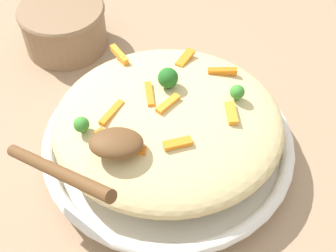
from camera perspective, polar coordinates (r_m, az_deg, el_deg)
ground_plane at (r=0.59m, az=0.00°, el=-3.40°), size 2.40×2.40×0.00m
serving_bowl at (r=0.57m, az=0.00°, el=-2.24°), size 0.30×0.30×0.04m
pasta_mound at (r=0.54m, az=0.00°, el=0.38°), size 0.27×0.25×0.06m
carrot_piece_0 at (r=0.52m, az=7.77°, el=1.52°), size 0.01×0.03×0.01m
carrot_piece_1 at (r=0.58m, az=2.13°, el=8.28°), size 0.03×0.03×0.01m
carrot_piece_2 at (r=0.53m, az=-2.29°, el=3.88°), size 0.01×0.04×0.01m
carrot_piece_3 at (r=0.59m, az=-5.95°, el=8.73°), size 0.03×0.03×0.01m
carrot_piece_4 at (r=0.49m, az=-6.99°, el=-1.90°), size 0.04×0.04×0.01m
carrot_piece_5 at (r=0.56m, az=6.70°, el=6.66°), size 0.04×0.01×0.01m
carrot_piece_6 at (r=0.48m, az=-4.31°, el=-2.84°), size 0.03×0.01×0.01m
carrot_piece_7 at (r=0.48m, az=1.16°, el=-2.15°), size 0.03×0.02×0.01m
carrot_piece_8 at (r=0.52m, az=-6.92°, el=1.67°), size 0.03×0.04×0.01m
carrot_piece_9 at (r=0.51m, az=0.15°, el=2.79°), size 0.03×0.03×0.01m
broccoli_floret_0 at (r=0.53m, az=8.49°, el=4.11°), size 0.02×0.02×0.02m
broccoli_floret_1 at (r=0.53m, az=0.30°, el=5.90°), size 0.02×0.02×0.03m
broccoli_floret_2 at (r=0.50m, az=-10.57°, el=0.19°), size 0.02×0.02×0.02m
serving_spoon at (r=0.45m, az=-8.87°, el=-3.16°), size 0.14×0.13×0.08m
companion_bowl at (r=0.72m, az=-12.60°, el=12.06°), size 0.13×0.13×0.07m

